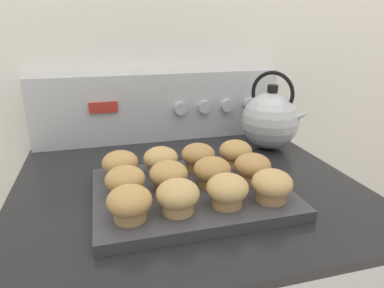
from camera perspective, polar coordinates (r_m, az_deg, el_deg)
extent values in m
cube|color=white|center=(1.09, -6.16, 15.76)|extent=(8.00, 0.05, 2.40)
cube|color=black|center=(0.81, -1.04, -6.76)|extent=(0.77, 0.70, 0.02)
cube|color=#B7BABF|center=(1.07, -5.36, 6.16)|extent=(0.76, 0.05, 0.21)
cube|color=#B72D23|center=(1.02, -14.57, 5.93)|extent=(0.08, 0.01, 0.03)
cylinder|color=#B7BABF|center=(1.04, -1.92, 5.93)|extent=(0.04, 0.02, 0.04)
cylinder|color=#B7BABF|center=(1.06, 2.06, 6.18)|extent=(0.04, 0.02, 0.04)
cylinder|color=#B7BABF|center=(1.09, 5.89, 6.39)|extent=(0.04, 0.02, 0.04)
cylinder|color=#B7BABF|center=(1.12, 9.54, 6.56)|extent=(0.04, 0.02, 0.04)
cube|color=#38383D|center=(0.73, -0.19, -8.08)|extent=(0.40, 0.31, 0.02)
cylinder|color=#A37A4C|center=(0.62, -10.27, -11.08)|extent=(0.06, 0.06, 0.03)
ellipsoid|color=tan|center=(0.61, -10.40, -9.23)|extent=(0.08, 0.08, 0.05)
cylinder|color=tan|center=(0.63, -2.35, -10.11)|extent=(0.06, 0.06, 0.03)
ellipsoid|color=tan|center=(0.62, -2.38, -8.27)|extent=(0.08, 0.08, 0.05)
cylinder|color=#A37A4C|center=(0.66, 5.85, -9.04)|extent=(0.06, 0.06, 0.03)
ellipsoid|color=tan|center=(0.64, 5.92, -7.26)|extent=(0.08, 0.08, 0.05)
cylinder|color=#A37A4C|center=(0.69, 13.06, -8.06)|extent=(0.06, 0.06, 0.03)
ellipsoid|color=tan|center=(0.68, 13.20, -6.35)|extent=(0.08, 0.08, 0.05)
cylinder|color=tan|center=(0.70, -10.97, -7.48)|extent=(0.06, 0.06, 0.03)
ellipsoid|color=tan|center=(0.69, -11.09, -5.78)|extent=(0.08, 0.08, 0.05)
cylinder|color=olive|center=(0.71, -3.89, -6.66)|extent=(0.06, 0.06, 0.03)
ellipsoid|color=tan|center=(0.70, -3.93, -4.98)|extent=(0.08, 0.08, 0.05)
cylinder|color=olive|center=(0.73, 3.35, -5.88)|extent=(0.06, 0.06, 0.03)
ellipsoid|color=#B2844C|center=(0.72, 3.39, -4.24)|extent=(0.08, 0.08, 0.05)
cylinder|color=tan|center=(0.76, 9.96, -5.13)|extent=(0.06, 0.06, 0.03)
ellipsoid|color=#B2844C|center=(0.75, 10.06, -3.54)|extent=(0.08, 0.08, 0.05)
cylinder|color=olive|center=(0.78, -11.77, -4.59)|extent=(0.06, 0.06, 0.03)
ellipsoid|color=tan|center=(0.77, -11.89, -3.03)|extent=(0.08, 0.08, 0.05)
cylinder|color=tan|center=(0.79, -5.19, -3.91)|extent=(0.06, 0.06, 0.03)
ellipsoid|color=tan|center=(0.78, -5.24, -2.37)|extent=(0.08, 0.08, 0.05)
cylinder|color=#A37A4C|center=(0.81, 1.02, -3.26)|extent=(0.06, 0.06, 0.03)
ellipsoid|color=#B2844C|center=(0.80, 1.03, -1.75)|extent=(0.08, 0.08, 0.05)
cylinder|color=tan|center=(0.84, 7.20, -2.60)|extent=(0.06, 0.06, 0.03)
ellipsoid|color=tan|center=(0.83, 7.27, -1.13)|extent=(0.08, 0.08, 0.05)
sphere|color=silver|center=(1.02, 12.90, 3.84)|extent=(0.17, 0.17, 0.17)
cylinder|color=black|center=(1.00, 13.30, 8.99)|extent=(0.03, 0.03, 0.02)
cone|color=silver|center=(0.99, 17.10, 4.27)|extent=(0.08, 0.09, 0.07)
torus|color=black|center=(1.00, 13.23, 8.20)|extent=(0.09, 0.10, 0.13)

